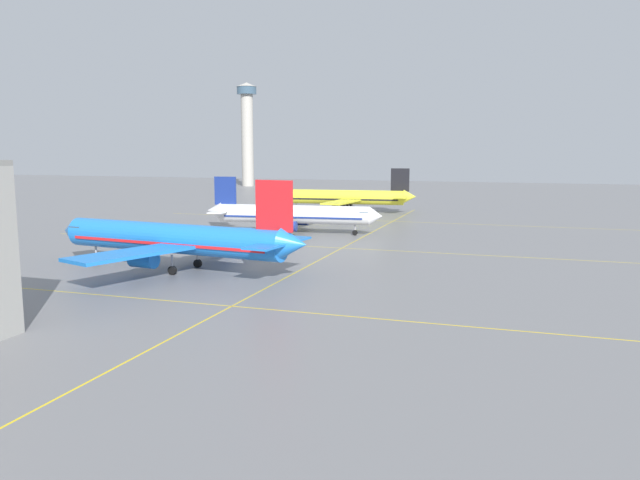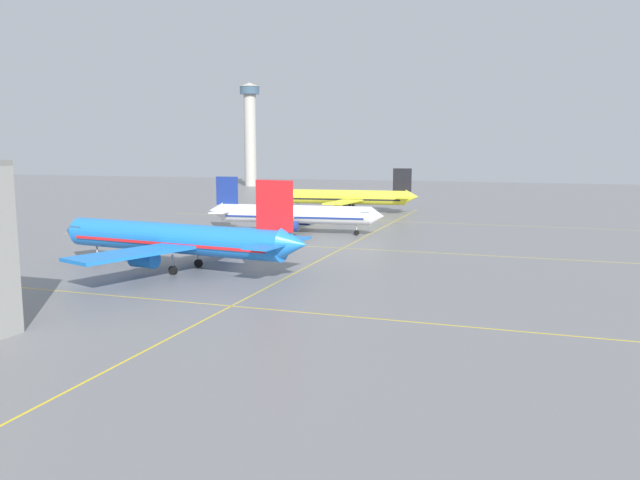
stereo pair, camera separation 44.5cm
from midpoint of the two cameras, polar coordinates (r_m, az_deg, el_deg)
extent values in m
cylinder|color=blue|center=(86.74, -13.08, 0.17)|extent=(33.95, 8.04, 4.00)
cone|color=blue|center=(99.08, -21.34, 0.80)|extent=(3.19, 4.22, 3.92)
cone|color=blue|center=(76.55, -2.17, -0.36)|extent=(3.80, 4.18, 3.80)
cube|color=red|center=(77.32, -3.99, 3.10)|extent=(5.07, 0.99, 6.32)
cube|color=blue|center=(80.34, -2.52, 0.05)|extent=(4.01, 5.84, 0.25)
cube|color=blue|center=(74.89, -4.80, -0.57)|extent=(4.01, 5.84, 0.25)
cube|color=blue|center=(93.30, -9.13, 0.44)|extent=(6.85, 16.22, 0.42)
cube|color=blue|center=(79.42, -16.49, -1.15)|extent=(10.31, 16.72, 0.42)
cylinder|color=blue|center=(91.44, -11.00, -0.63)|extent=(3.82, 2.63, 2.21)
cylinder|color=blue|center=(83.03, -15.50, -1.67)|extent=(3.82, 2.63, 2.21)
cube|color=#385166|center=(97.27, -20.38, 1.07)|extent=(2.33, 3.88, 0.74)
cube|color=red|center=(86.81, -13.07, -0.16)|extent=(31.27, 7.75, 0.38)
cylinder|color=#99999E|center=(96.19, -19.42, -0.86)|extent=(0.29, 0.29, 1.74)
cylinder|color=black|center=(96.37, -19.38, -1.54)|extent=(1.21, 0.61, 1.16)
cylinder|color=#99999E|center=(87.99, -10.84, -1.35)|extent=(0.29, 0.29, 1.74)
cylinder|color=black|center=(88.19, -10.82, -2.09)|extent=(1.21, 0.61, 1.16)
cylinder|color=#99999E|center=(83.72, -13.06, -1.91)|extent=(0.29, 0.29, 1.74)
cylinder|color=black|center=(83.93, -13.03, -2.68)|extent=(1.21, 0.61, 1.16)
cylinder|color=white|center=(121.01, -2.16, 2.35)|extent=(29.60, 6.67, 3.49)
cone|color=white|center=(118.04, 5.34, 2.17)|extent=(2.75, 3.66, 3.42)
cone|color=white|center=(126.00, -9.30, 2.65)|extent=(3.28, 3.62, 3.32)
cube|color=navy|center=(124.82, -8.32, 4.44)|extent=(4.42, 0.81, 5.51)
cube|color=white|center=(122.75, -8.94, 2.52)|extent=(3.44, 5.07, 0.22)
cube|color=white|center=(127.87, -8.04, 2.76)|extent=(3.44, 5.07, 0.22)
cube|color=white|center=(113.83, -3.59, 1.69)|extent=(8.85, 14.58, 0.37)
cube|color=white|center=(128.82, -1.68, 2.47)|extent=(6.13, 14.19, 0.37)
cylinder|color=navy|center=(116.57, -2.65, 1.26)|extent=(3.32, 2.26, 1.93)
cylinder|color=navy|center=(125.76, -1.52, 1.78)|extent=(3.32, 2.26, 1.93)
cube|color=#385166|center=(118.26, 4.32, 2.44)|extent=(1.99, 3.37, 0.64)
cube|color=navy|center=(121.06, -2.15, 2.15)|extent=(27.27, 6.45, 0.33)
cylinder|color=#99999E|center=(118.84, 3.43, 1.14)|extent=(0.26, 0.26, 1.52)
cylinder|color=black|center=(118.97, 3.43, 0.66)|extent=(1.05, 0.52, 1.01)
cylinder|color=#99999E|center=(119.45, -3.29, 1.18)|extent=(0.26, 0.26, 1.52)
cylinder|color=black|center=(119.58, -3.29, 0.70)|extent=(1.05, 0.52, 1.01)
cylinder|color=#99999E|center=(124.02, -2.69, 1.45)|extent=(0.26, 0.26, 1.52)
cylinder|color=black|center=(124.15, -2.69, 0.99)|extent=(1.05, 0.52, 1.01)
cylinder|color=yellow|center=(161.82, 2.40, 3.91)|extent=(31.04, 7.03, 3.66)
cone|color=yellow|center=(165.51, -3.31, 4.00)|extent=(2.88, 3.84, 3.59)
cone|color=yellow|center=(159.74, 8.41, 3.91)|extent=(3.45, 3.80, 3.48)
cube|color=black|center=(159.67, 7.54, 5.41)|extent=(4.63, 0.85, 5.78)
cube|color=yellow|center=(162.76, 7.77, 4.00)|extent=(3.61, 5.32, 0.23)
cube|color=yellow|center=(157.02, 7.60, 3.85)|extent=(3.61, 5.32, 0.23)
cube|color=yellow|center=(169.75, 3.20, 3.91)|extent=(9.30, 15.29, 0.39)
cube|color=yellow|center=(153.66, 2.22, 3.46)|extent=(6.42, 14.88, 0.39)
cylinder|color=black|center=(166.92, 2.63, 3.41)|extent=(3.48, 2.37, 2.02)
cylinder|color=black|center=(157.09, 2.00, 3.11)|extent=(3.48, 2.37, 2.02)
cube|color=#385166|center=(164.89, -2.57, 4.17)|extent=(2.09, 3.54, 0.67)
cube|color=black|center=(161.85, 2.39, 3.75)|extent=(28.60, 6.79, 0.35)
cylinder|color=#99999E|center=(164.64, -1.91, 3.16)|extent=(0.27, 0.27, 1.59)
cylinder|color=black|center=(164.73, -1.91, 2.79)|extent=(1.10, 0.55, 1.06)
cylinder|color=#99999E|center=(164.15, 3.21, 3.14)|extent=(0.27, 0.27, 1.59)
cylinder|color=black|center=(164.25, 3.20, 2.77)|extent=(1.10, 0.55, 1.06)
cylinder|color=#99999E|center=(159.23, 2.92, 2.98)|extent=(0.27, 0.27, 1.59)
cylinder|color=black|center=(159.33, 2.92, 2.60)|extent=(1.10, 0.55, 1.06)
cube|color=yellow|center=(66.36, -7.85, -5.95)|extent=(113.29, 0.20, 0.01)
cube|color=yellow|center=(103.69, 2.24, -0.73)|extent=(113.29, 0.20, 0.01)
cube|color=yellow|center=(142.91, 6.88, 1.69)|extent=(113.29, 0.20, 0.01)
cube|color=yellow|center=(84.63, -1.68, -2.78)|extent=(0.20, 179.37, 0.01)
cylinder|color=#ADA89E|center=(279.10, -6.28, 8.94)|extent=(5.20, 5.20, 39.51)
cylinder|color=#385166|center=(280.18, -6.35, 13.31)|extent=(8.40, 8.40, 3.20)
cone|color=#ADA89E|center=(280.42, -6.36, 13.82)|extent=(8.82, 8.82, 1.80)
camera|label=1|loc=(0.22, -89.83, 0.03)|focal=35.32mm
camera|label=2|loc=(0.22, 90.17, -0.03)|focal=35.32mm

